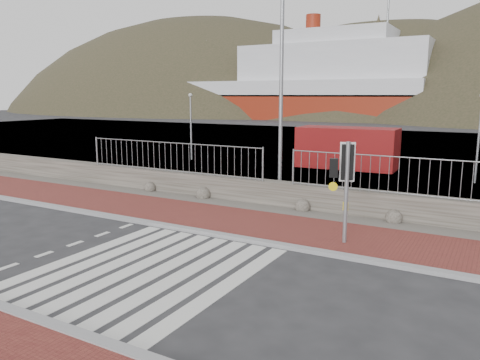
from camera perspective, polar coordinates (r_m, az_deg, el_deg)
The scene contains 14 objects.
ground at distance 11.34m, azimuth -11.17°, elevation -10.65°, with size 220.00×220.00×0.00m, color #28282B.
sidewalk_far at distance 14.84m, azimuth 0.21°, elevation -5.22°, with size 40.00×3.00×0.08m, color brown.
kerb_near at distance 9.45m, azimuth -23.51°, elevation -15.44°, with size 40.00×0.25×0.12m, color gray.
kerb_far at distance 13.60m, azimuth -2.90°, elevation -6.65°, with size 40.00×0.25×0.12m, color gray.
zebra_crossing at distance 11.33m, azimuth -11.17°, elevation -10.62°, with size 4.62×5.60×0.01m.
gravel_strip at distance 16.56m, azimuth 3.60°, elevation -3.63°, with size 40.00×1.50×0.06m, color #59544C.
stone_wall at distance 17.17m, azimuth 4.78°, elevation -1.70°, with size 40.00×0.60×0.90m, color #49443C.
railing at distance 16.80m, azimuth 4.64°, elevation 2.78°, with size 18.07×0.07×1.22m.
quay at distance 36.77m, azimuth 18.36°, elevation 3.54°, with size 120.00×40.00×0.50m, color #4C4C4F.
water at distance 71.33m, azimuth 23.93°, elevation 6.24°, with size 220.00×50.00×0.05m, color #3F4C54.
ferry at distance 82.22m, azimuth 6.95°, elevation 11.21°, with size 50.00×16.00×20.00m.
traffic_signal_far at distance 12.67m, azimuth 12.76°, elevation 1.13°, with size 0.69×0.41×2.82m.
streetlight at distance 17.65m, azimuth 5.52°, elevation 12.36°, with size 1.73×0.61×8.27m.
shipping_container at distance 26.75m, azimuth 12.92°, elevation 3.86°, with size 5.38×2.24×2.24m, color maroon.
Camera 1 is at (6.98, -7.97, 4.03)m, focal length 35.00 mm.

